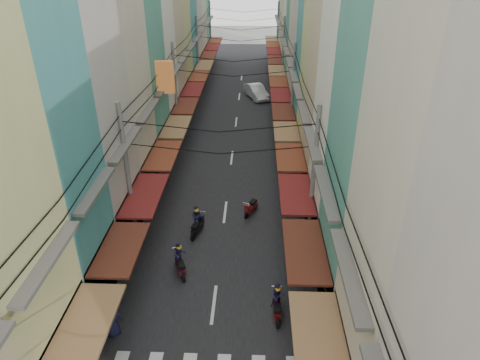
% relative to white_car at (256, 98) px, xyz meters
% --- Properties ---
extents(ground, '(160.00, 160.00, 0.00)m').
position_rel_white_car_xyz_m(ground, '(-1.92, -29.57, 0.00)').
color(ground, slate).
rests_on(ground, ground).
extents(road, '(10.00, 80.00, 0.02)m').
position_rel_white_car_xyz_m(road, '(-1.92, -9.57, 0.01)').
color(road, black).
rests_on(road, ground).
extents(sidewalk_left, '(3.00, 80.00, 0.06)m').
position_rel_white_car_xyz_m(sidewalk_left, '(-8.42, -9.57, 0.03)').
color(sidewalk_left, gray).
rests_on(sidewalk_left, ground).
extents(sidewalk_right, '(3.00, 80.00, 0.06)m').
position_rel_white_car_xyz_m(sidewalk_right, '(4.58, -9.57, 0.03)').
color(sidewalk_right, gray).
rests_on(sidewalk_right, ground).
extents(building_row_left, '(7.80, 67.67, 23.70)m').
position_rel_white_car_xyz_m(building_row_left, '(-9.84, -13.01, 9.78)').
color(building_row_left, silver).
rests_on(building_row_left, ground).
extents(building_row_right, '(7.80, 68.98, 22.59)m').
position_rel_white_car_xyz_m(building_row_right, '(6.00, -13.13, 9.41)').
color(building_row_right, teal).
rests_on(building_row_right, ground).
extents(utility_poles, '(10.20, 66.13, 8.20)m').
position_rel_white_car_xyz_m(utility_poles, '(-1.92, -14.56, 6.59)').
color(utility_poles, gray).
rests_on(utility_poles, ground).
extents(white_car, '(5.61, 3.76, 1.84)m').
position_rel_white_car_xyz_m(white_car, '(0.00, 0.00, 0.00)').
color(white_car, silver).
rests_on(white_car, ground).
extents(bicycle, '(1.65, 0.71, 1.11)m').
position_rel_white_car_xyz_m(bicycle, '(4.32, -30.23, 0.00)').
color(bicycle, black).
rests_on(bicycle, ground).
extents(moving_scooters, '(5.37, 10.31, 1.84)m').
position_rel_white_car_xyz_m(moving_scooters, '(-1.89, -28.40, 0.55)').
color(moving_scooters, black).
rests_on(moving_scooters, ground).
extents(parked_scooters, '(13.37, 12.38, 1.01)m').
position_rel_white_car_xyz_m(parked_scooters, '(2.88, -33.42, 0.49)').
color(parked_scooters, black).
rests_on(parked_scooters, ground).
extents(pedestrians, '(13.18, 17.15, 2.25)m').
position_rel_white_car_xyz_m(pedestrians, '(-5.54, -28.14, 1.07)').
color(pedestrians, '#2A202B').
rests_on(pedestrians, ground).
extents(market_umbrella, '(2.16, 2.16, 2.27)m').
position_rel_white_car_xyz_m(market_umbrella, '(4.01, -32.13, 2.00)').
color(market_umbrella, '#B2B2B7').
rests_on(market_umbrella, ground).
extents(traffic_sign, '(0.10, 0.61, 2.76)m').
position_rel_white_car_xyz_m(traffic_sign, '(3.99, -29.58, 2.00)').
color(traffic_sign, gray).
rests_on(traffic_sign, ground).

